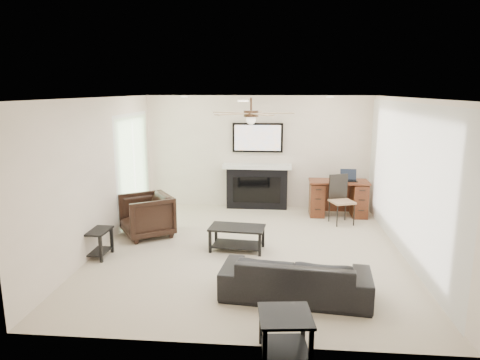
{
  "coord_description": "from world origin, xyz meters",
  "views": [
    {
      "loc": [
        0.42,
        -6.76,
        2.62
      ],
      "look_at": [
        -0.17,
        0.01,
        1.18
      ],
      "focal_mm": 32.0,
      "sensor_mm": 36.0,
      "label": 1
    }
  ],
  "objects": [
    {
      "name": "coffee_table",
      "position": [
        -0.21,
        -0.03,
        0.2
      ],
      "size": [
        0.94,
        0.58,
        0.4
      ],
      "primitive_type": "cube",
      "rotation": [
        0.0,
        0.0,
        -0.1
      ],
      "color": "black",
      "rests_on": "ground"
    },
    {
      "name": "laptop",
      "position": [
        1.92,
        2.1,
        0.88
      ],
      "size": [
        0.33,
        0.24,
        0.23
      ],
      "primitive_type": "cube",
      "color": "black",
      "rests_on": "desk"
    },
    {
      "name": "room_shell",
      "position": [
        0.19,
        0.08,
        1.68
      ],
      "size": [
        5.5,
        5.54,
        2.52
      ],
      "color": "beige",
      "rests_on": "ground"
    },
    {
      "name": "desk_chair",
      "position": [
        1.72,
        1.57,
        0.48
      ],
      "size": [
        0.54,
        0.55,
        0.97
      ],
      "primitive_type": "cube",
      "rotation": [
        0.0,
        0.0,
        0.33
      ],
      "color": "black",
      "rests_on": "ground"
    },
    {
      "name": "sofa",
      "position": [
        0.69,
        -1.63,
        0.28
      ],
      "size": [
        1.96,
        0.94,
        0.55
      ],
      "primitive_type": "imported",
      "rotation": [
        0.0,
        0.0,
        3.03
      ],
      "color": "black",
      "rests_on": "ground"
    },
    {
      "name": "end_table_near",
      "position": [
        0.54,
        -2.88,
        0.23
      ],
      "size": [
        0.58,
        0.58,
        0.45
      ],
      "primitive_type": "cube",
      "rotation": [
        0.0,
        0.0,
        0.11
      ],
      "color": "black",
      "rests_on": "ground"
    },
    {
      "name": "desk",
      "position": [
        1.72,
        2.12,
        0.38
      ],
      "size": [
        1.22,
        0.56,
        0.76
      ],
      "primitive_type": "cube",
      "color": "#411810",
      "rests_on": "ground"
    },
    {
      "name": "fireplace_unit",
      "position": [
        -0.01,
        2.58,
        0.95
      ],
      "size": [
        1.52,
        0.34,
        1.91
      ],
      "primitive_type": "cube",
      "color": "black",
      "rests_on": "ground"
    },
    {
      "name": "armchair",
      "position": [
        -1.91,
        0.52,
        0.39
      ],
      "size": [
        1.16,
        1.16,
        0.77
      ],
      "primitive_type": "imported",
      "rotation": [
        0.0,
        0.0,
        -0.98
      ],
      "color": "black",
      "rests_on": "ground"
    },
    {
      "name": "end_table_left",
      "position": [
        -2.46,
        -0.53,
        0.23
      ],
      "size": [
        0.51,
        0.51,
        0.45
      ],
      "primitive_type": "cube",
      "rotation": [
        0.0,
        0.0,
        -0.03
      ],
      "color": "black",
      "rests_on": "ground"
    }
  ]
}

